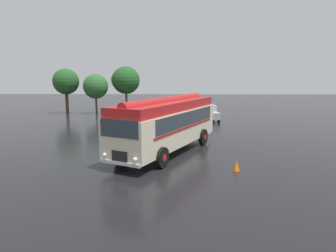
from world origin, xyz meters
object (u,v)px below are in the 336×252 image
car_mid_left (159,112)px  car_mid_right (180,112)px  car_near_left (131,112)px  car_far_right (208,113)px  traffic_cone (236,165)px  vintage_bus (167,122)px

car_mid_left → car_mid_right: (2.39, 0.29, 0.00)m
car_near_left → car_mid_right: 5.34m
car_far_right → traffic_cone: size_ratio=7.91×
traffic_cone → car_mid_right: bearing=97.9°
car_mid_left → vintage_bus: bearing=-84.6°
car_mid_left → car_far_right: 5.36m
vintage_bus → car_mid_left: size_ratio=2.39×
vintage_bus → traffic_cone: (3.58, -3.76, -1.62)m
car_mid_right → vintage_bus: bearing=-94.3°
car_near_left → car_mid_right: (5.30, 0.65, 0.00)m
vintage_bus → traffic_cone: vintage_bus is taller
vintage_bus → car_near_left: (-4.23, 13.66, -1.05)m
car_near_left → vintage_bus: bearing=-72.8°
vintage_bus → car_mid_right: size_ratio=2.32×
car_far_right → car_near_left: bearing=-179.9°
car_mid_right → traffic_cone: bearing=-82.1°
car_mid_right → car_far_right: (2.96, -0.63, 0.00)m
vintage_bus → car_far_right: (4.02, 13.68, -1.05)m
vintage_bus → car_far_right: 14.30m
car_near_left → car_mid_right: bearing=7.0°
car_near_left → car_far_right: bearing=0.1°
vintage_bus → car_far_right: size_ratio=2.33×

